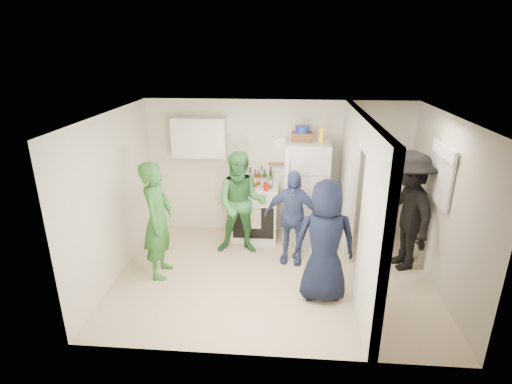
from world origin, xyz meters
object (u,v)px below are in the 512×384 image
Objects in this scene: blue_bowl at (302,129)px; person_navy at (325,242)px; fridge at (305,192)px; wicker_basket at (302,137)px; person_denim at (292,217)px; person_nook at (407,211)px; stove at (255,212)px; person_green_left at (158,220)px; person_green_center at (241,204)px; yellow_cup_stack_top at (322,136)px.

blue_bowl is 2.21m from person_navy.
fridge is 1.05× the size of person_navy.
person_denim is at bearing -99.07° from wicker_basket.
stove is at bearing -121.18° from person_nook.
person_green_left is 1.43m from person_green_center.
person_denim is (0.67, -0.84, 0.28)m from stove.
person_nook is at bearing -7.38° from person_green_center.
yellow_cup_stack_top is 2.98m from person_green_left.
person_green_left is 2.49m from person_navy.
person_nook is (1.34, 0.96, 0.09)m from person_navy.
wicker_basket is at bearing -56.94° from person_green_left.
person_nook reaches higher than person_navy.
person_nook is (1.78, -0.03, 0.18)m from person_denim.
stove is at bearing -44.17° from person_green_left.
fridge is 1.22m from person_green_center.
wicker_basket is at bearing 0.00° from blue_bowl.
stove is at bearing -178.59° from wicker_basket.
person_nook is at bearing 9.00° from person_denim.
fridge is 1.13m from blue_bowl.
person_navy reaches higher than person_denim.
yellow_cup_stack_top is at bearing -95.67° from person_navy.
blue_bowl reaches higher than stove.
person_navy is at bearing -45.31° from person_green_center.
fridge is 0.96× the size of person_nook.
person_navy is at bearing -80.80° from blue_bowl.
stove is 0.57× the size of person_navy.
person_navy is at bearing -83.67° from fridge.
person_green_left is 1.04× the size of person_navy.
person_green_center is at bearing -147.94° from blue_bowl.
wicker_basket reaches higher than person_green_center.
person_green_center is (-0.98, -0.62, -1.16)m from blue_bowl.
person_green_center is (-1.30, -0.47, -1.08)m from yellow_cup_stack_top.
person_green_center is (-0.98, -0.62, -1.03)m from wicker_basket.
wicker_basket is 0.13m from blue_bowl.
stove is 1.11m from person_denim.
yellow_cup_stack_top is 0.14× the size of person_green_left.
fridge is at bearing -130.23° from person_nook.
person_green_left is at bearing -152.64° from yellow_cup_stack_top.
person_green_center is at bearing -48.84° from person_navy.
person_denim is at bearing -51.29° from stove.
wicker_basket is at bearing 154.89° from yellow_cup_stack_top.
stove is at bearing 138.66° from person_denim.
fridge is 1.00m from wicker_basket.
person_green_left is (-2.26, -1.38, -0.01)m from fridge.
fridge is at bearing -26.57° from wicker_basket.
person_green_left reaches higher than person_navy.
person_green_left is (-1.35, -1.41, 0.41)m from stove.
blue_bowl is 1.64m from person_green_center.
person_navy is (1.28, -1.23, -0.02)m from person_green_center.
wicker_basket is (0.81, 0.02, 1.42)m from stove.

